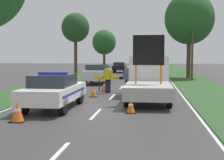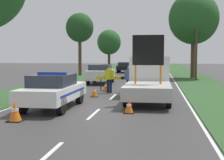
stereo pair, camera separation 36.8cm
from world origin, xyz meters
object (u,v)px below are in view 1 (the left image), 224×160
(traffic_cone_centre_front, at_px, (18,112))
(roadside_tree_mid_right, at_px, (75,28))
(traffic_cone_behind_barrier, at_px, (149,86))
(utility_pole, at_px, (192,42))
(queued_car_sedan_black, at_px, (119,67))
(roadside_tree_mid_left, at_px, (189,19))
(traffic_cone_near_police, at_px, (131,106))
(police_officer, at_px, (108,77))
(police_car, at_px, (54,90))
(traffic_cone_lane_edge, at_px, (104,87))
(queued_car_van_white, at_px, (98,73))
(queued_car_sedan_silver, at_px, (150,69))
(queued_car_wagon_maroon, at_px, (151,71))
(pedestrian_civilian, at_px, (128,77))
(work_truck, at_px, (149,79))
(traffic_cone_near_truck, at_px, (94,92))
(road_barrier, at_px, (119,79))
(roadside_tree_near_left, at_px, (104,42))

(traffic_cone_centre_front, bearing_deg, roadside_tree_mid_right, 99.19)
(traffic_cone_behind_barrier, relative_size, utility_pole, 0.07)
(queued_car_sedan_black, xyz_separation_m, roadside_tree_mid_left, (8.23, -9.90, 5.37))
(traffic_cone_centre_front, bearing_deg, traffic_cone_near_police, 29.36)
(police_officer, bearing_deg, police_car, 53.59)
(traffic_cone_lane_edge, distance_m, roadside_tree_mid_right, 17.23)
(queued_car_van_white, xyz_separation_m, queued_car_sedan_silver, (4.35, 11.76, -0.04))
(queued_car_wagon_maroon, bearing_deg, police_car, 76.76)
(pedestrian_civilian, xyz_separation_m, utility_pole, (5.39, 11.45, 2.62))
(work_truck, relative_size, queued_car_sedan_silver, 1.40)
(work_truck, height_order, police_officer, work_truck)
(work_truck, xyz_separation_m, traffic_cone_near_truck, (-3.10, 0.48, -0.81))
(work_truck, height_order, traffic_cone_lane_edge, work_truck)
(traffic_cone_centre_front, xyz_separation_m, queued_car_wagon_maroon, (4.68, 20.96, 0.42))
(traffic_cone_behind_barrier, xyz_separation_m, queued_car_wagon_maroon, (0.18, 9.78, 0.53))
(police_officer, distance_m, queued_car_wagon_maroon, 12.37)
(queued_car_van_white, distance_m, utility_pole, 10.29)
(traffic_cone_centre_front, height_order, queued_car_wagon_maroon, queued_car_wagon_maroon)
(work_truck, xyz_separation_m, traffic_cone_near_police, (-0.67, -4.27, -0.81))
(work_truck, xyz_separation_m, queued_car_sedan_black, (-4.24, 26.26, -0.33))
(work_truck, xyz_separation_m, traffic_cone_lane_edge, (-2.92, 3.38, -0.79))
(road_barrier, distance_m, roadside_tree_near_left, 27.28)
(traffic_cone_lane_edge, xyz_separation_m, queued_car_van_white, (-1.40, 5.48, 0.54))
(pedestrian_civilian, height_order, roadside_tree_mid_left, roadside_tree_mid_left)
(pedestrian_civilian, xyz_separation_m, traffic_cone_near_police, (0.65, -6.98, -0.70))
(queued_car_wagon_maroon, bearing_deg, roadside_tree_mid_right, -25.92)
(traffic_cone_near_police, bearing_deg, roadside_tree_mid_right, 109.00)
(traffic_cone_lane_edge, height_order, queued_car_sedan_silver, queued_car_sedan_silver)
(queued_car_wagon_maroon, height_order, roadside_tree_mid_left, roadside_tree_mid_left)
(traffic_cone_behind_barrier, height_order, queued_car_van_white, queued_car_van_white)
(queued_car_wagon_maroon, distance_m, utility_pole, 4.84)
(queued_car_wagon_maroon, distance_m, roadside_tree_near_left, 17.55)
(work_truck, bearing_deg, traffic_cone_lane_edge, -50.44)
(queued_car_wagon_maroon, relative_size, queued_car_sedan_black, 1.14)
(work_truck, relative_size, police_officer, 3.58)
(roadside_tree_mid_right, xyz_separation_m, utility_pole, (12.67, -4.62, -1.92))
(work_truck, height_order, utility_pole, utility_pole)
(work_truck, xyz_separation_m, queued_car_van_white, (-4.32, 8.87, -0.25))
(traffic_cone_lane_edge, distance_m, roadside_tree_near_left, 27.38)
(traffic_cone_behind_barrier, distance_m, queued_car_sedan_black, 21.92)
(traffic_cone_near_truck, bearing_deg, pedestrian_civilian, 51.53)
(queued_car_van_white, bearing_deg, roadside_tree_near_left, -82.88)
(traffic_cone_lane_edge, distance_m, queued_car_sedan_black, 22.92)
(traffic_cone_centre_front, height_order, roadside_tree_mid_left, roadside_tree_mid_left)
(utility_pole, bearing_deg, road_barrier, -119.62)
(police_car, xyz_separation_m, roadside_tree_mid_right, (-4.51, 22.33, 4.72))
(work_truck, height_order, road_barrier, work_truck)
(traffic_cone_near_truck, bearing_deg, roadside_tree_near_left, 97.45)
(road_barrier, bearing_deg, utility_pole, 65.90)
(police_officer, relative_size, roadside_tree_mid_right, 0.24)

